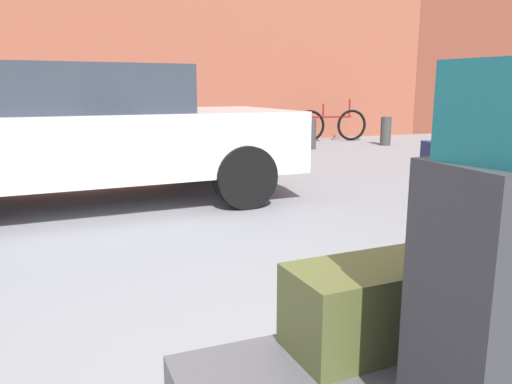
{
  "coord_description": "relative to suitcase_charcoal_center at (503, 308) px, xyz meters",
  "views": [
    {
      "loc": [
        -0.89,
        -1.03,
        1.19
      ],
      "look_at": [
        0.0,
        1.2,
        0.69
      ],
      "focal_mm": 34.91,
      "sensor_mm": 36.0,
      "label": 1
    }
  ],
  "objects": [
    {
      "name": "suitcase_charcoal_center",
      "position": [
        0.0,
        0.0,
        0.0
      ],
      "size": [
        0.37,
        0.29,
        0.69
      ],
      "primitive_type": "cube",
      "rotation": [
        0.0,
        0.0,
        -0.03
      ],
      "color": "#2D2D33",
      "rests_on": "luggage_cart"
    },
    {
      "name": "suitcase_navy_front_right",
      "position": [
        0.27,
        0.25,
        0.0
      ],
      "size": [
        0.48,
        0.34,
        0.7
      ],
      "primitive_type": "cube",
      "rotation": [
        0.0,
        0.0,
        -0.24
      ],
      "color": "#191E47",
      "rests_on": "luggage_cart"
    },
    {
      "name": "duffel_bag_olive_front_left",
      "position": [
        0.03,
        0.5,
        -0.2
      ],
      "size": [
        0.66,
        0.31,
        0.28
      ],
      "primitive_type": "cube",
      "rotation": [
        0.0,
        0.0,
        0.04
      ],
      "color": "#4C5128",
      "rests_on": "luggage_cart"
    },
    {
      "name": "parked_car",
      "position": [
        -0.73,
        4.62,
        0.07
      ],
      "size": [
        4.37,
        2.06,
        1.42
      ],
      "color": "silver",
      "rests_on": "ground_plane"
    },
    {
      "name": "bicycle_leaning",
      "position": [
        4.98,
        9.31,
        -0.31
      ],
      "size": [
        1.75,
        0.29,
        0.96
      ],
      "color": "black",
      "rests_on": "ground_plane"
    },
    {
      "name": "bollard_kerb_near",
      "position": [
        2.5,
        8.1,
        -0.38
      ],
      "size": [
        0.22,
        0.22,
        0.61
      ],
      "primitive_type": "cylinder",
      "color": "#383838",
      "rests_on": "ground_plane"
    },
    {
      "name": "bollard_kerb_mid",
      "position": [
        3.8,
        8.1,
        -0.38
      ],
      "size": [
        0.22,
        0.22,
        0.61
      ],
      "primitive_type": "cylinder",
      "color": "#383838",
      "rests_on": "ground_plane"
    },
    {
      "name": "bollard_kerb_far",
      "position": [
        5.62,
        8.1,
        -0.38
      ],
      "size": [
        0.22,
        0.22,
        0.61
      ],
      "primitive_type": "cylinder",
      "color": "#383838",
      "rests_on": "ground_plane"
    }
  ]
}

